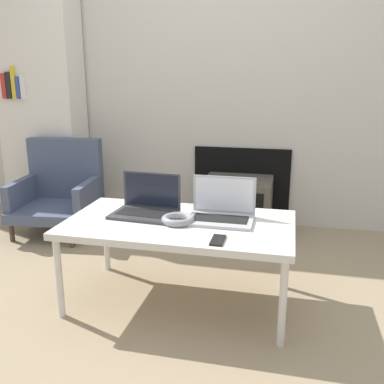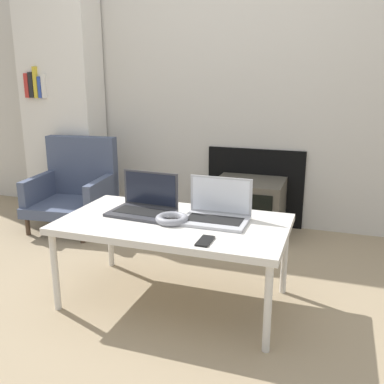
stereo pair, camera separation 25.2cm
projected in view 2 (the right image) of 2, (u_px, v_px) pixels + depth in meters
ground_plane at (159, 320)px, 2.20m from camera, size 14.00×14.00×0.00m
wall_back at (240, 66)px, 3.39m from camera, size 7.00×0.08×2.60m
table at (174, 227)px, 2.28m from camera, size 1.20×0.66×0.47m
laptop_left at (144, 204)px, 2.40m from camera, size 0.36×0.27×0.22m
laptop_right at (217, 212)px, 2.27m from camera, size 0.34×0.24×0.22m
headphones at (172, 219)px, 2.24m from camera, size 0.17×0.17×0.04m
phone at (205, 241)px, 1.98m from camera, size 0.06×0.13×0.01m
tv at (249, 207)px, 3.37m from camera, size 0.53×0.45×0.43m
armchair at (76, 186)px, 3.52m from camera, size 0.66×0.64×0.73m
bookshelf at (63, 108)px, 3.78m from camera, size 0.68×0.32×1.87m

